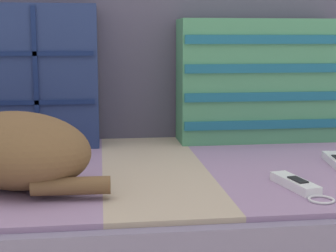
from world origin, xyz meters
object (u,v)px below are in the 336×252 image
at_px(couch, 152,235).
at_px(throw_pillow_striped, 259,81).
at_px(throw_pillow_quilted, 9,77).
at_px(game_remote_near, 297,185).
at_px(sleeping_cat, 8,151).

height_order(couch, throw_pillow_striped, throw_pillow_striped).
xyz_separation_m(throw_pillow_quilted, game_remote_near, (0.63, -0.50, -0.18)).
height_order(couch, sleeping_cat, sleeping_cat).
relative_size(throw_pillow_striped, game_remote_near, 2.52).
bearing_deg(throw_pillow_striped, game_remote_near, -98.55).
distance_m(couch, throw_pillow_quilted, 0.58).
distance_m(throw_pillow_quilted, game_remote_near, 0.82).
distance_m(throw_pillow_quilted, throw_pillow_striped, 0.70).
bearing_deg(throw_pillow_quilted, couch, -32.64).
relative_size(couch, throw_pillow_quilted, 3.68).
bearing_deg(couch, throw_pillow_striped, 34.52).
xyz_separation_m(sleeping_cat, game_remote_near, (0.57, -0.09, -0.07)).
relative_size(throw_pillow_striped, sleeping_cat, 1.23).
bearing_deg(sleeping_cat, couch, 30.00).
bearing_deg(throw_pillow_striped, throw_pillow_quilted, 179.96).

